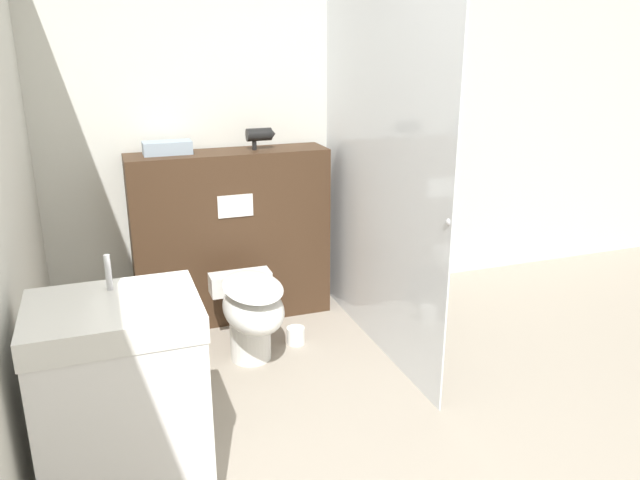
{
  "coord_description": "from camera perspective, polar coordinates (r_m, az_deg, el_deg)",
  "views": [
    {
      "loc": [
        -1.01,
        -1.71,
        1.81
      ],
      "look_at": [
        0.1,
        1.38,
        0.73
      ],
      "focal_mm": 35.0,
      "sensor_mm": 36.0,
      "label": 1
    }
  ],
  "objects": [
    {
      "name": "wall_back",
      "position": [
        4.2,
        -5.85,
        10.48
      ],
      "size": [
        8.0,
        0.06,
        2.5
      ],
      "color": "silver",
      "rests_on": "ground_plane"
    },
    {
      "name": "partition_panel",
      "position": [
        4.1,
        -8.07,
        0.32
      ],
      "size": [
        1.26,
        0.32,
        1.12
      ],
      "color": "#3D2819",
      "rests_on": "ground_plane"
    },
    {
      "name": "shower_glass",
      "position": [
        3.61,
        5.27,
        5.66
      ],
      "size": [
        0.04,
        1.65,
        2.06
      ],
      "color": "silver",
      "rests_on": "ground_plane"
    },
    {
      "name": "toilet",
      "position": [
        3.58,
        -6.31,
        -6.47
      ],
      "size": [
        0.37,
        0.65,
        0.5
      ],
      "color": "white",
      "rests_on": "ground_plane"
    },
    {
      "name": "sink_vanity",
      "position": [
        2.6,
        -17.52,
        -14.43
      ],
      "size": [
        0.62,
        0.49,
        1.03
      ],
      "color": "white",
      "rests_on": "ground_plane"
    },
    {
      "name": "hair_drier",
      "position": [
        3.99,
        -5.48,
        9.55
      ],
      "size": [
        0.19,
        0.08,
        0.14
      ],
      "color": "black",
      "rests_on": "partition_panel"
    },
    {
      "name": "folded_towel",
      "position": [
        3.94,
        -13.79,
        8.19
      ],
      "size": [
        0.29,
        0.14,
        0.08
      ],
      "color": "#8C9EAD",
      "rests_on": "partition_panel"
    },
    {
      "name": "spare_toilet_roll",
      "position": [
        3.88,
        -2.24,
        -8.71
      ],
      "size": [
        0.11,
        0.11,
        0.1
      ],
      "color": "white",
      "rests_on": "ground_plane"
    }
  ]
}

